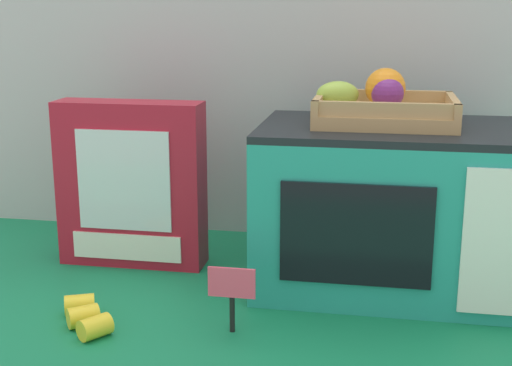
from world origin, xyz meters
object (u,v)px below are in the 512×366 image
Objects in this scene: cookie_set_box at (131,184)px; loose_toy_banana at (86,316)px; toy_microwave at (391,207)px; price_sign at (232,290)px; food_groups_crate at (381,106)px.

loose_toy_banana is (0.02, -0.27, -0.13)m from cookie_set_box.
toy_microwave is 0.52m from loose_toy_banana.
loose_toy_banana is (-0.45, -0.25, -0.12)m from toy_microwave.
toy_microwave is 0.33m from price_sign.
price_sign is (-0.23, -0.23, -0.07)m from toy_microwave.
loose_toy_banana is at bearing -175.02° from price_sign.
toy_microwave reaches higher than price_sign.
price_sign is (-0.20, -0.26, -0.24)m from food_groups_crate.
price_sign is (0.24, -0.25, -0.08)m from cookie_set_box.
cookie_set_box is at bearing 94.55° from loose_toy_banana.
cookie_set_box reaches higher than price_sign.
cookie_set_box is (-0.47, 0.02, 0.01)m from toy_microwave.
food_groups_crate reaches higher than loose_toy_banana.
price_sign reaches higher than loose_toy_banana.
toy_microwave is at bearing -47.86° from food_groups_crate.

